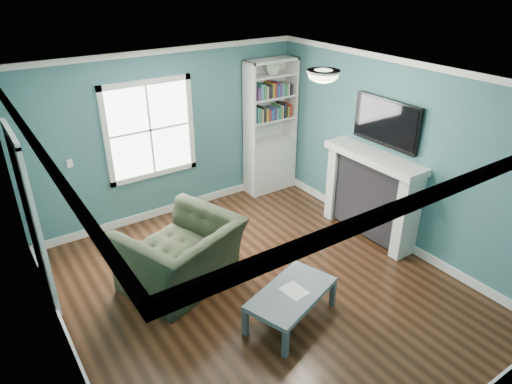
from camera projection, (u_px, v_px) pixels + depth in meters
floor at (261, 289)px, 5.73m from camera, size 5.00×5.00×0.00m
room_walls at (262, 175)px, 5.02m from camera, size 5.00×5.00×5.00m
trim at (262, 202)px, 5.18m from camera, size 4.50×5.00×2.60m
window at (150, 130)px, 6.77m from camera, size 1.40×0.06×1.50m
bookshelf at (270, 140)px, 7.91m from camera, size 0.90×0.35×2.31m
fireplace at (371, 196)px, 6.64m from camera, size 0.44×1.58×1.30m
tv at (386, 123)px, 6.21m from camera, size 0.06×1.10×0.65m
door at (31, 219)px, 5.17m from camera, size 0.12×0.98×2.17m
ceiling_fixture at (323, 75)px, 5.11m from camera, size 0.38×0.38×0.15m
light_switch at (70, 163)px, 6.28m from camera, size 0.08×0.01×0.12m
recliner at (180, 245)px, 5.58m from camera, size 1.54×1.26×1.16m
coffee_table at (291, 295)px, 5.11m from camera, size 1.20×0.89×0.39m
paper_sheet at (294, 291)px, 5.10m from camera, size 0.25×0.31×0.00m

